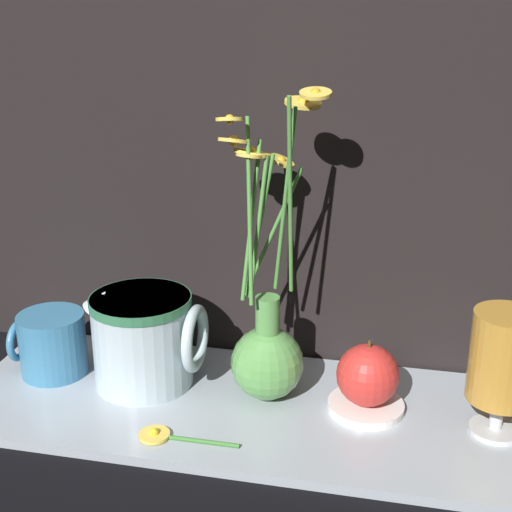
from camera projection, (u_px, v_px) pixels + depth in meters
ground_plane at (253, 412)px, 0.88m from camera, size 6.00×6.00×0.00m
shelf at (253, 408)px, 0.88m from camera, size 0.73×0.27×0.01m
vase_with_flowers at (267, 343)px, 0.88m from camera, size 0.13×0.13×0.38m
yellow_mug at (51, 344)px, 0.94m from camera, size 0.10×0.09×0.08m
ceramic_pitcher at (144, 336)px, 0.91m from camera, size 0.15×0.13×0.13m
tea_glass at (504, 359)px, 0.79m from camera, size 0.08×0.08×0.15m
saucer_plate at (366, 406)px, 0.87m from camera, size 0.09×0.09×0.01m
orange_fruit at (368, 375)px, 0.85m from camera, size 0.08×0.08×0.08m
loose_daisy at (166, 436)px, 0.81m from camera, size 0.12×0.04×0.01m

